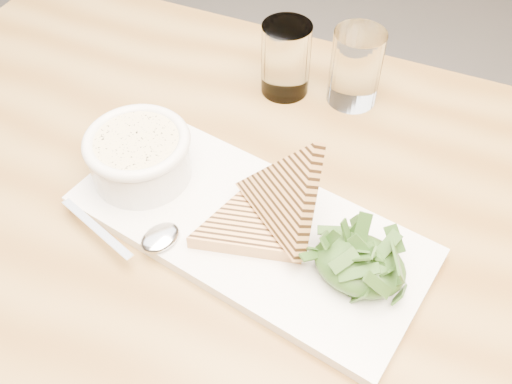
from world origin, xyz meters
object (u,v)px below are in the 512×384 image
at_px(soup_bowl, 140,160).
at_px(table_top, 252,236).
at_px(platter, 249,227).
at_px(glass_far, 356,68).
at_px(glass_near, 286,59).

bearing_deg(soup_bowl, table_top, -1.48).
height_order(platter, soup_bowl, soup_bowl).
height_order(platter, glass_far, glass_far).
bearing_deg(glass_near, table_top, -74.34).
height_order(platter, glass_near, glass_near).
distance_m(soup_bowl, glass_near, 0.27).
xyz_separation_m(table_top, soup_bowl, (-0.16, 0.00, 0.06)).
distance_m(platter, glass_near, 0.28).
bearing_deg(glass_near, platter, -74.74).
xyz_separation_m(table_top, platter, (0.00, -0.01, 0.03)).
bearing_deg(platter, soup_bowl, 175.65).
bearing_deg(table_top, glass_near, 105.66).
relative_size(soup_bowl, glass_near, 1.14).
bearing_deg(soup_bowl, platter, -4.35).
xyz_separation_m(soup_bowl, glass_far, (0.18, 0.28, 0.02)).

